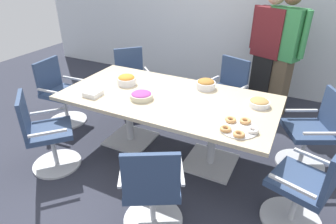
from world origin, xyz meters
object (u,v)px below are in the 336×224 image
snack_bowl_candy_mix (141,95)px  napkin_pile (93,93)px  person_standing_1 (283,52)px  office_chair_1 (132,82)px  conference_table (168,106)px  person_standing_0 (268,50)px  office_chair_5 (306,190)px  donut_platter (238,127)px  office_chair_0 (226,95)px  office_chair_3 (46,136)px  snack_bowl_pretzels (206,84)px  snack_bowl_cookies (259,102)px  snack_bowl_chips_orange (127,80)px  office_chair_2 (61,95)px  office_chair_4 (152,192)px  office_chair_6 (312,135)px

snack_bowl_candy_mix → napkin_pile: size_ratio=1.47×
person_standing_1 → office_chair_1: bearing=45.9°
conference_table → person_standing_0: bearing=65.4°
office_chair_5 → donut_platter: office_chair_5 is taller
office_chair_0 → snack_bowl_candy_mix: (-0.63, -1.26, 0.38)m
office_chair_3 → snack_bowl_pretzels: 1.91m
office_chair_3 → snack_bowl_cookies: office_chair_3 is taller
snack_bowl_chips_orange → donut_platter: (1.50, -0.43, -0.04)m
conference_table → snack_bowl_cookies: 1.00m
person_standing_0 → snack_bowl_candy_mix: 2.13m
office_chair_1 → donut_platter: 2.32m
office_chair_5 → snack_bowl_candy_mix: bearing=98.0°
person_standing_0 → office_chair_1: bearing=46.0°
office_chair_5 → snack_bowl_chips_orange: bearing=92.6°
office_chair_0 → office_chair_1: size_ratio=1.00×
conference_table → person_standing_0: size_ratio=1.33×
snack_bowl_candy_mix → snack_bowl_pretzels: bearing=47.7°
conference_table → snack_bowl_candy_mix: size_ratio=9.51×
office_chair_2 → office_chair_4: size_ratio=1.00×
office_chair_1 → office_chair_4: size_ratio=1.00×
donut_platter → snack_bowl_chips_orange: bearing=164.0°
office_chair_0 → office_chair_4: same height
conference_table → office_chair_2: bearing=180.0°
snack_bowl_cookies → donut_platter: size_ratio=0.62×
office_chair_5 → napkin_pile: size_ratio=5.28×
person_standing_0 → snack_bowl_cookies: 1.49m
office_chair_0 → office_chair_2: 2.35m
napkin_pile → conference_table: bearing=25.2°
conference_table → snack_bowl_pretzels: size_ratio=10.45×
office_chair_0 → office_chair_3: size_ratio=1.00×
office_chair_5 → donut_platter: 0.76m
office_chair_1 → snack_bowl_cookies: (2.02, -0.64, 0.38)m
office_chair_2 → snack_bowl_pretzels: 2.08m
donut_platter → snack_bowl_candy_mix: bearing=172.1°
office_chair_1 → snack_bowl_pretzels: bearing=116.4°
office_chair_1 → snack_bowl_chips_orange: size_ratio=3.93×
office_chair_2 → office_chair_5: (3.24, -0.48, 0.00)m
office_chair_5 → napkin_pile: (-2.30, 0.11, 0.37)m
office_chair_4 → person_standing_0: person_standing_0 is taller
snack_bowl_pretzels → napkin_pile: snack_bowl_pretzels is taller
office_chair_6 → office_chair_0: bearing=35.8°
office_chair_6 → office_chair_3: bearing=90.4°
snack_bowl_cookies → office_chair_1: bearing=162.4°
office_chair_4 → office_chair_5: same height
person_standing_1 → conference_table: bearing=84.2°
office_chair_2 → napkin_pile: bearing=65.2°
conference_table → office_chair_6: office_chair_6 is taller
conference_table → office_chair_0: size_ratio=2.64×
donut_platter → office_chair_1: bearing=148.3°
office_chair_1 → snack_bowl_pretzels: office_chair_1 is taller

